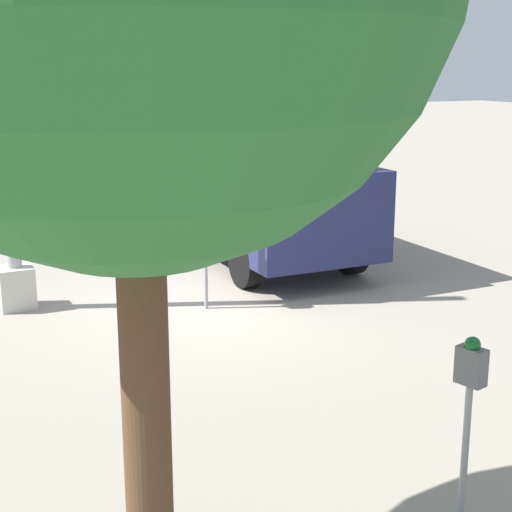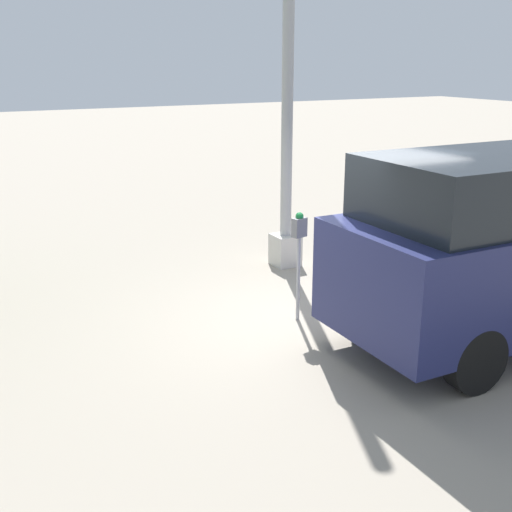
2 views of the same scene
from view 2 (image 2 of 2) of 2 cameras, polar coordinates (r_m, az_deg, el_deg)
name	(u,v)px [view 2 (image 2 of 2)]	position (r m, az deg, el deg)	size (l,w,h in m)	color
ground_plane	(322,326)	(8.82, 5.90, -6.24)	(80.00, 80.00, 0.00)	gray
parking_meter_near	(299,242)	(8.65, 3.85, 1.29)	(0.22, 0.15, 1.53)	#9E9EA3
lamp_post	(287,123)	(10.82, 2.78, 11.71)	(0.44, 0.44, 6.51)	beige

